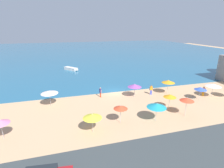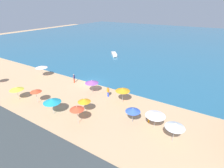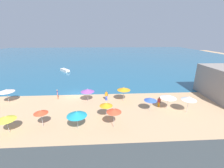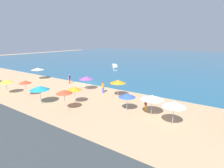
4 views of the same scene
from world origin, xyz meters
The scene contains 18 objects.
ground_plane centered at (0.00, 0.00, 0.00)m, with size 160.00×160.00×0.00m, color tan.
sea centered at (0.00, 55.00, 0.03)m, with size 150.00×110.00×0.05m, color #266084.
coastal_road centered at (0.00, -18.00, 0.03)m, with size 80.00×8.00×0.06m, color #373E40.
beach_umbrella_0 centered at (12.25, -6.99, 1.90)m, with size 1.91×1.91×2.19m.
beach_umbrella_1 centered at (-15.26, -10.07, 2.06)m, with size 1.82×1.82×2.33m.
beach_umbrella_2 centered at (-2.37, -10.36, 2.13)m, with size 1.70×1.70×2.40m.
beach_umbrella_4 centered at (-5.96, -11.27, 1.94)m, with size 2.13×2.13×2.23m.
beach_umbrella_5 centered at (5.60, -8.55, 2.01)m, with size 1.80×1.80×2.29m.
beach_umbrella_6 centered at (-10.84, -2.80, 2.17)m, with size 2.48×2.48×2.45m.
beach_umbrella_7 centered at (2.07, -11.06, 2.11)m, with size 2.42×2.42×2.44m.
beach_umbrella_8 centered at (15.06, -6.66, 2.11)m, with size 2.41×2.41×2.39m.
beach_umbrella_9 centered at (2.56, -3.01, 2.01)m, with size 2.31×2.31×2.32m.
beach_umbrella_10 centered at (8.73, -3.30, 2.27)m, with size 2.22×2.22×2.56m.
beach_umbrella_11 centered at (6.50, -10.95, 2.35)m, with size 1.83×1.83×2.63m.
bather_0 centered at (5.77, -2.85, 0.98)m, with size 0.56×0.30×1.75m.
bather_1 centered at (-2.96, -1.61, 0.97)m, with size 0.31×0.55×1.73m.
bather_2 centered at (14.05, -5.85, 0.94)m, with size 0.40×0.47×1.67m.
skiff_nearshore centered at (-6.59, 19.27, 0.42)m, with size 3.62×4.13×0.73m.
Camera 1 is at (-8.57, -28.32, 11.31)m, focal length 28.00 mm.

